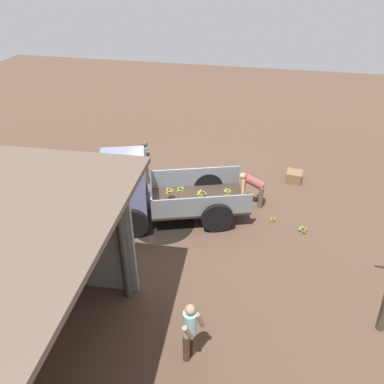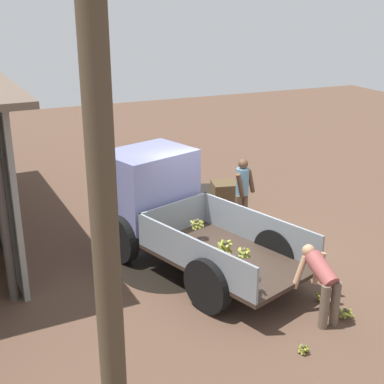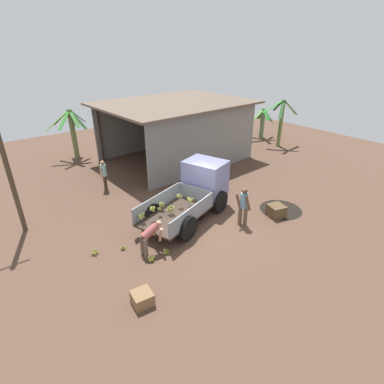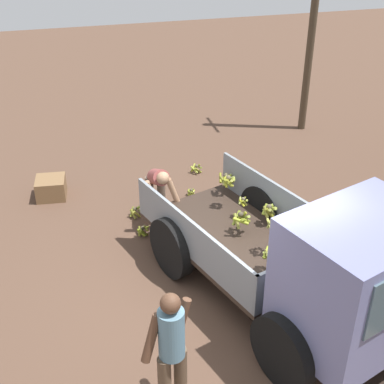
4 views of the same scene
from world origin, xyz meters
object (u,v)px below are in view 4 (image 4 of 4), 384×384
(cargo_truck, at_px, (324,271))
(banana_bunch_on_ground_1, at_px, (135,211))
(wooden_crate_0, at_px, (51,188))
(banana_bunch_on_ground_3, at_px, (191,192))
(banana_bunch_on_ground_0, at_px, (143,230))
(person_foreground_visitor, at_px, (171,346))
(banana_bunch_on_ground_2, at_px, (196,168))
(person_worker_loading, at_px, (158,185))

(cargo_truck, bearing_deg, banana_bunch_on_ground_1, -171.14)
(wooden_crate_0, bearing_deg, banana_bunch_on_ground_3, 75.54)
(banana_bunch_on_ground_0, height_order, wooden_crate_0, wooden_crate_0)
(person_foreground_visitor, distance_m, banana_bunch_on_ground_2, 5.84)
(person_foreground_visitor, height_order, person_worker_loading, person_foreground_visitor)
(person_foreground_visitor, bearing_deg, banana_bunch_on_ground_0, -28.00)
(cargo_truck, distance_m, banana_bunch_on_ground_3, 4.20)
(banana_bunch_on_ground_1, distance_m, wooden_crate_0, 1.85)
(banana_bunch_on_ground_3, bearing_deg, person_worker_loading, -48.69)
(banana_bunch_on_ground_1, relative_size, banana_bunch_on_ground_3, 1.34)
(banana_bunch_on_ground_2, xyz_separation_m, banana_bunch_on_ground_3, (0.90, -0.36, -0.03))
(person_foreground_visitor, height_order, wooden_crate_0, person_foreground_visitor)
(banana_bunch_on_ground_2, height_order, wooden_crate_0, wooden_crate_0)
(banana_bunch_on_ground_2, relative_size, banana_bunch_on_ground_3, 1.57)
(person_worker_loading, xyz_separation_m, wooden_crate_0, (-1.37, -1.85, -0.53))
(banana_bunch_on_ground_0, bearing_deg, banana_bunch_on_ground_2, 142.65)
(wooden_crate_0, bearing_deg, banana_bunch_on_ground_2, 94.30)
(person_foreground_visitor, distance_m, banana_bunch_on_ground_1, 4.20)
(banana_bunch_on_ground_0, relative_size, banana_bunch_on_ground_2, 0.89)
(cargo_truck, xyz_separation_m, banana_bunch_on_ground_3, (-4.03, -0.65, -1.01))
(cargo_truck, bearing_deg, banana_bunch_on_ground_3, 170.68)
(banana_bunch_on_ground_1, bearing_deg, cargo_truck, 27.36)
(banana_bunch_on_ground_3, xyz_separation_m, wooden_crate_0, (-0.68, -2.63, 0.12))
(banana_bunch_on_ground_0, height_order, banana_bunch_on_ground_3, banana_bunch_on_ground_0)
(banana_bunch_on_ground_2, relative_size, wooden_crate_0, 0.49)
(person_worker_loading, bearing_deg, cargo_truck, 22.07)
(banana_bunch_on_ground_1, distance_m, banana_bunch_on_ground_3, 1.28)
(cargo_truck, relative_size, banana_bunch_on_ground_2, 17.36)
(person_foreground_visitor, bearing_deg, cargo_truck, -98.28)
(banana_bunch_on_ground_2, height_order, banana_bunch_on_ground_3, banana_bunch_on_ground_2)
(banana_bunch_on_ground_3, bearing_deg, wooden_crate_0, -104.46)
(banana_bunch_on_ground_0, bearing_deg, banana_bunch_on_ground_1, -177.82)
(person_worker_loading, xyz_separation_m, banana_bunch_on_ground_2, (-1.60, 1.15, -0.62))
(cargo_truck, xyz_separation_m, person_worker_loading, (-3.34, -1.44, -0.36))
(banana_bunch_on_ground_1, height_order, banana_bunch_on_ground_2, banana_bunch_on_ground_1)
(banana_bunch_on_ground_0, xyz_separation_m, banana_bunch_on_ground_1, (-0.61, -0.02, 0.02))
(cargo_truck, distance_m, banana_bunch_on_ground_0, 3.59)
(person_worker_loading, height_order, banana_bunch_on_ground_3, person_worker_loading)
(person_worker_loading, bearing_deg, banana_bunch_on_ground_2, 143.08)
(person_foreground_visitor, xyz_separation_m, banana_bunch_on_ground_1, (-4.11, 0.28, -0.79))
(cargo_truck, height_order, person_worker_loading, cargo_truck)
(person_foreground_visitor, xyz_separation_m, person_worker_loading, (-3.89, 0.68, -0.19))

